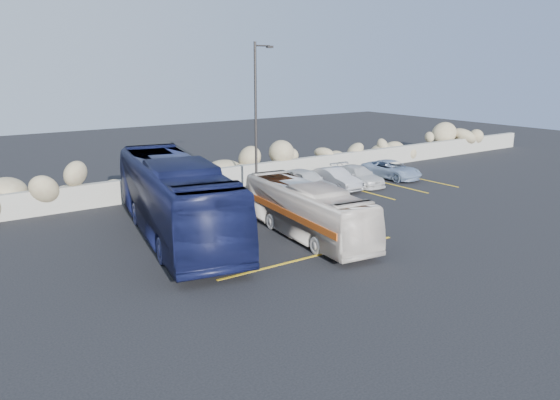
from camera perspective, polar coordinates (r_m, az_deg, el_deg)
ground at (r=20.71m, az=5.95°, el=-5.51°), size 90.00×90.00×0.00m
seawall at (r=30.29m, az=-9.03°, el=1.86°), size 60.00×0.40×1.20m
riprap_pile at (r=31.21m, az=-10.05°, el=3.49°), size 54.00×2.80×2.60m
parking_lines at (r=27.65m, az=5.70°, el=-0.47°), size 18.16×9.36×0.01m
lamppost at (r=28.80m, az=-2.46°, el=8.84°), size 1.14×0.18×8.00m
vintage_bus at (r=22.29m, az=2.79°, el=-1.05°), size 2.77×8.11×2.21m
tour_coach at (r=22.56m, az=-10.90°, el=0.24°), size 4.94×11.95×3.24m
car_a at (r=29.74m, az=2.72°, el=1.95°), size 1.89×4.08×1.36m
car_b at (r=30.99m, az=5.76°, el=2.22°), size 1.34×3.61×1.18m
car_c at (r=32.22m, az=8.12°, el=2.53°), size 1.77×3.88×1.10m
car_d at (r=34.47m, az=11.56°, el=3.13°), size 2.05×4.04×1.09m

